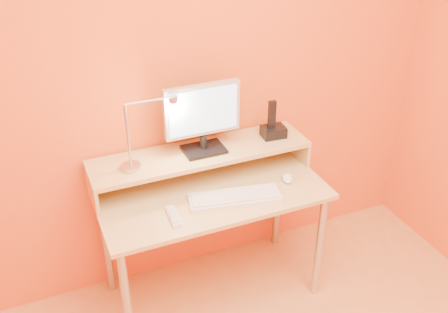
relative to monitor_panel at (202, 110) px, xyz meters
name	(u,v)px	position (x,y,z in m)	size (l,w,h in m)	color
wall_back	(188,76)	(-0.02, 0.16, 0.13)	(3.00, 0.04, 2.50)	#E15C28
desk_leg_fl	(127,305)	(-0.57, -0.41, -0.77)	(0.04, 0.04, 0.69)	#B6B6BF
desk_leg_fr	(319,247)	(0.53, -0.41, -0.77)	(0.04, 0.04, 0.69)	#B6B6BF
desk_leg_bl	(106,243)	(-0.57, 0.09, -0.77)	(0.04, 0.04, 0.69)	#B6B6BF
desk_leg_br	(277,200)	(0.53, 0.09, -0.77)	(0.04, 0.04, 0.69)	#B6B6BF
desk_lower	(211,193)	(-0.02, -0.16, -0.41)	(1.20, 0.60, 0.03)	tan
shelf_riser_left	(92,190)	(-0.61, -0.01, -0.33)	(0.02, 0.30, 0.14)	tan
shelf_riser_right	(296,146)	(0.57, -0.01, -0.33)	(0.02, 0.30, 0.14)	tan
desk_shelf	(201,153)	(-0.02, -0.01, -0.25)	(1.20, 0.30, 0.03)	tan
monitor_foot	(204,149)	(0.00, -0.01, -0.23)	(0.22, 0.16, 0.02)	black
monitor_neck	(204,142)	(0.00, -0.01, -0.19)	(0.04, 0.04, 0.07)	black
monitor_panel	(202,110)	(0.00, 0.00, 0.00)	(0.41, 0.04, 0.28)	beige
monitor_back	(201,108)	(0.00, 0.02, 0.00)	(0.37, 0.01, 0.24)	black
monitor_screen	(203,111)	(0.00, -0.02, 0.00)	(0.37, 0.00, 0.24)	#A0D6F8
lamp_base	(131,167)	(-0.40, -0.04, -0.23)	(0.10, 0.10, 0.03)	#B6B6BF
lamp_post	(128,136)	(-0.40, -0.04, -0.05)	(0.01, 0.01, 0.33)	#B6B6BF
lamp_arm	(149,101)	(-0.28, -0.04, 0.12)	(0.01, 0.01, 0.24)	#B6B6BF
lamp_head	(173,100)	(-0.16, -0.04, 0.10)	(0.04, 0.04, 0.03)	#B6B6BF
lamp_bulb	(173,103)	(-0.16, -0.04, 0.09)	(0.03, 0.03, 0.00)	#FFEAC6
phone_dock	(273,132)	(0.42, -0.01, -0.21)	(0.13, 0.10, 0.06)	black
phone_handset	(272,114)	(0.40, -0.01, -0.10)	(0.04, 0.03, 0.16)	black
phone_led	(285,134)	(0.46, -0.06, -0.21)	(0.01, 0.00, 0.04)	#141EF3
keyboard	(235,198)	(0.06, -0.28, -0.39)	(0.47, 0.15, 0.02)	silver
mouse	(287,178)	(0.40, -0.23, -0.38)	(0.06, 0.10, 0.03)	white
remote_control	(173,216)	(-0.28, -0.31, -0.39)	(0.04, 0.16, 0.02)	silver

